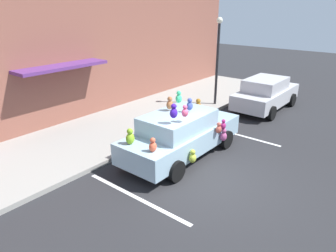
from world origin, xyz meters
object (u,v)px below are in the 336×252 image
Objects in this scene: teddy_bear_on_sidewalk at (154,124)px; street_lamp_post at (218,53)px; parked_sedan_behind at (266,94)px; plush_covered_car at (181,133)px.

street_lamp_post reaches higher than teddy_bear_on_sidewalk.
street_lamp_post is (-1.13, 2.08, 1.84)m from parked_sedan_behind.
teddy_bear_on_sidewalk is at bearing 161.10° from parked_sedan_behind.
parked_sedan_behind reaches higher than teddy_bear_on_sidewalk.
plush_covered_car is 6.53m from parked_sedan_behind.
parked_sedan_behind is 3.01m from street_lamp_post.
street_lamp_post is (5.39, 1.94, 1.82)m from plush_covered_car.
street_lamp_post is at bearing 19.79° from plush_covered_car.
plush_covered_car is at bearing -111.17° from teddy_bear_on_sidewalk.
plush_covered_car is 1.14× the size of street_lamp_post.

